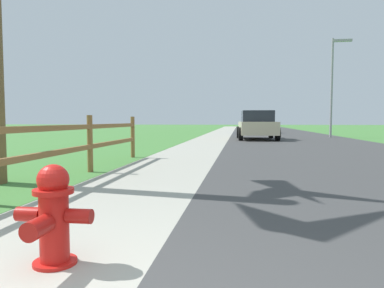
{
  "coord_description": "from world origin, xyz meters",
  "views": [
    {
      "loc": [
        0.63,
        -1.14,
        1.04
      ],
      "look_at": [
        -0.4,
        6.44,
        0.53
      ],
      "focal_mm": 33.36,
      "sensor_mm": 36.0,
      "label": 1
    }
  ],
  "objects_px": {
    "parked_car_blue": "(255,123)",
    "street_lamp": "(334,78)",
    "fire_hydrant": "(53,215)",
    "parked_suv_beige": "(257,125)"
  },
  "relations": [
    {
      "from": "fire_hydrant",
      "to": "street_lamp",
      "type": "relative_size",
      "value": 0.12
    },
    {
      "from": "parked_suv_beige",
      "to": "street_lamp",
      "type": "xyz_separation_m",
      "value": [
        4.67,
        2.81,
        2.79
      ]
    },
    {
      "from": "parked_suv_beige",
      "to": "parked_car_blue",
      "type": "distance_m",
      "value": 10.81
    },
    {
      "from": "parked_car_blue",
      "to": "street_lamp",
      "type": "bearing_deg",
      "value": -61.32
    },
    {
      "from": "fire_hydrant",
      "to": "street_lamp",
      "type": "bearing_deg",
      "value": 71.28
    },
    {
      "from": "parked_car_blue",
      "to": "parked_suv_beige",
      "type": "bearing_deg",
      "value": -91.59
    },
    {
      "from": "fire_hydrant",
      "to": "parked_suv_beige",
      "type": "relative_size",
      "value": 0.16
    },
    {
      "from": "fire_hydrant",
      "to": "parked_suv_beige",
      "type": "xyz_separation_m",
      "value": [
        2.22,
        17.51,
        0.41
      ]
    },
    {
      "from": "parked_car_blue",
      "to": "street_lamp",
      "type": "height_order",
      "value": "street_lamp"
    },
    {
      "from": "street_lamp",
      "to": "fire_hydrant",
      "type": "bearing_deg",
      "value": -108.72
    }
  ]
}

